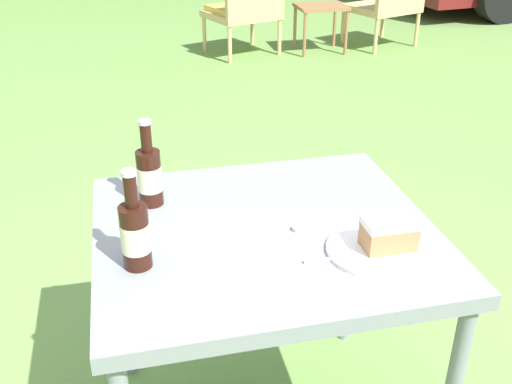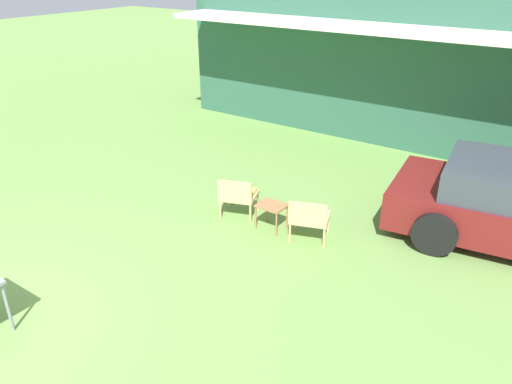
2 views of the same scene
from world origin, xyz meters
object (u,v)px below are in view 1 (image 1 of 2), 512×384
at_px(cake_on_plate, 383,241).
at_px(wicker_chair_cushioned, 244,10).
at_px(patio_table, 265,252).
at_px(cola_bottle_near, 149,175).
at_px(garden_side_table, 321,12).
at_px(cola_bottle_far, 135,233).
at_px(wicker_chair_plain, 388,4).

bearing_deg(cake_on_plate, wicker_chair_cushioned, 82.16).
bearing_deg(patio_table, cola_bottle_near, 143.99).
xyz_separation_m(garden_side_table, cola_bottle_far, (-1.87, -4.26, 0.42)).
relative_size(cake_on_plate, cola_bottle_far, 0.97).
height_order(wicker_chair_cushioned, cola_bottle_far, cola_bottle_far).
height_order(wicker_chair_plain, cake_on_plate, cake_on_plate).
height_order(garden_side_table, patio_table, patio_table).
distance_m(garden_side_table, cola_bottle_far, 4.67).
bearing_deg(garden_side_table, patio_table, -110.49).
height_order(patio_table, cola_bottle_far, cola_bottle_far).
height_order(wicker_chair_plain, cola_bottle_far, cola_bottle_far).
relative_size(wicker_chair_cushioned, cola_bottle_far, 3.10).
height_order(garden_side_table, cola_bottle_far, cola_bottle_far).
xyz_separation_m(wicker_chair_plain, cola_bottle_far, (-2.55, -4.29, 0.38)).
bearing_deg(wicker_chair_cushioned, cola_bottle_near, 55.10).
bearing_deg(cola_bottle_near, wicker_chair_plain, 58.09).
bearing_deg(cola_bottle_far, cake_on_plate, -7.08).
bearing_deg(garden_side_table, cola_bottle_near, -114.62).
bearing_deg(cola_bottle_far, garden_side_table, 66.27).
bearing_deg(cake_on_plate, patio_table, 146.22).
relative_size(wicker_chair_plain, cola_bottle_near, 3.10).
distance_m(garden_side_table, cola_bottle_near, 4.39).
distance_m(cola_bottle_near, cola_bottle_far, 0.29).
height_order(patio_table, cake_on_plate, cake_on_plate).
distance_m(wicker_chair_cushioned, wicker_chair_plain, 1.39).
height_order(wicker_chair_cushioned, cola_bottle_near, cola_bottle_near).
xyz_separation_m(patio_table, cola_bottle_far, (-0.31, -0.09, 0.16)).
bearing_deg(cola_bottle_near, cake_on_plate, -34.96).
bearing_deg(cake_on_plate, wicker_chair_plain, 65.45).
xyz_separation_m(wicker_chair_cushioned, patio_table, (-0.84, -4.22, 0.23)).
height_order(wicker_chair_cushioned, cake_on_plate, cake_on_plate).
height_order(wicker_chair_cushioned, patio_table, wicker_chair_cushioned).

